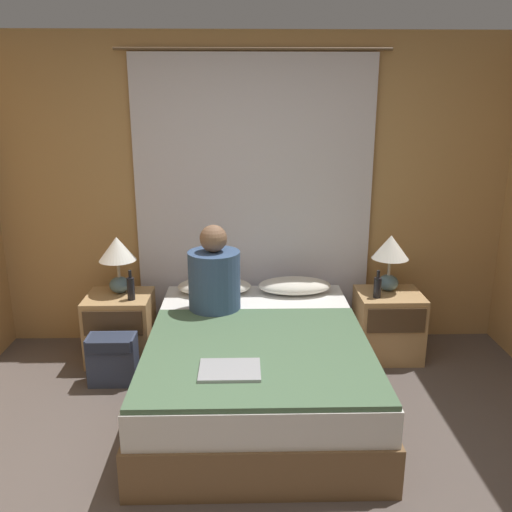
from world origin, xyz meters
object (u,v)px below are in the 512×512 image
(lamp_right, at_px, (390,253))
(pillow_left, at_px, (214,286))
(nightstand_left, at_px, (120,327))
(lamp_left, at_px, (117,255))
(person_left_in_bed, at_px, (214,277))
(backpack_on_floor, at_px, (113,357))
(laptop_on_bed, at_px, (230,370))
(nightstand_right, at_px, (388,325))
(bed, at_px, (257,368))
(pillow_right, at_px, (295,286))
(beer_bottle_on_left_stand, at_px, (131,288))
(beer_bottle_on_right_stand, at_px, (377,287))

(lamp_right, xyz_separation_m, pillow_left, (-1.38, 0.04, -0.27))
(nightstand_left, relative_size, lamp_left, 1.19)
(pillow_left, relative_size, person_left_in_bed, 0.90)
(backpack_on_floor, bearing_deg, lamp_left, 92.69)
(lamp_left, bearing_deg, laptop_on_bed, -55.76)
(nightstand_right, height_order, laptop_on_bed, laptop_on_bed)
(bed, relative_size, pillow_right, 3.36)
(lamp_left, height_order, backpack_on_floor, lamp_left)
(bed, relative_size, pillow_left, 3.36)
(person_left_in_bed, relative_size, beer_bottle_on_left_stand, 2.78)
(pillow_left, xyz_separation_m, backpack_on_floor, (-0.72, -0.50, -0.36))
(beer_bottle_on_right_stand, bearing_deg, person_left_in_bed, -171.81)
(beer_bottle_on_left_stand, height_order, laptop_on_bed, beer_bottle_on_left_stand)
(person_left_in_bed, distance_m, beer_bottle_on_left_stand, 0.68)
(nightstand_right, height_order, beer_bottle_on_right_stand, beer_bottle_on_right_stand)
(laptop_on_bed, bearing_deg, beer_bottle_on_right_stand, 46.24)
(nightstand_left, height_order, lamp_left, lamp_left)
(lamp_left, distance_m, beer_bottle_on_left_stand, 0.29)
(person_left_in_bed, xyz_separation_m, laptop_on_bed, (0.13, -0.97, -0.22))
(lamp_right, distance_m, pillow_right, 0.79)
(beer_bottle_on_left_stand, bearing_deg, pillow_left, 17.76)
(bed, xyz_separation_m, beer_bottle_on_left_stand, (-0.94, 0.58, 0.38))
(pillow_left, distance_m, person_left_in_bed, 0.43)
(beer_bottle_on_right_stand, bearing_deg, lamp_right, 52.13)
(laptop_on_bed, bearing_deg, nightstand_right, 45.20)
(lamp_right, xyz_separation_m, beer_bottle_on_left_stand, (-2.00, -0.16, -0.21))
(nightstand_right, distance_m, beer_bottle_on_right_stand, 0.38)
(laptop_on_bed, bearing_deg, nightstand_left, 125.85)
(nightstand_left, relative_size, backpack_on_floor, 1.45)
(pillow_left, xyz_separation_m, laptop_on_bed, (0.15, -1.35, -0.02))
(pillow_right, bearing_deg, nightstand_left, -175.29)
(nightstand_right, height_order, backpack_on_floor, nightstand_right)
(nightstand_right, xyz_separation_m, pillow_left, (-1.38, 0.11, 0.30))
(pillow_left, bearing_deg, pillow_right, 0.00)
(nightstand_left, bearing_deg, lamp_right, 2.06)
(pillow_left, bearing_deg, person_left_in_bed, -86.71)
(nightstand_right, bearing_deg, pillow_right, 171.27)
(bed, xyz_separation_m, backpack_on_floor, (-1.04, 0.28, -0.04))
(pillow_left, bearing_deg, lamp_left, -177.10)
(beer_bottle_on_right_stand, xyz_separation_m, laptop_on_bed, (-1.10, -1.15, -0.08))
(person_left_in_bed, distance_m, backpack_on_floor, 0.93)
(backpack_on_floor, bearing_deg, laptop_on_bed, -44.30)
(bed, relative_size, laptop_on_bed, 5.70)
(backpack_on_floor, bearing_deg, beer_bottle_on_right_stand, 8.67)
(lamp_left, relative_size, beer_bottle_on_left_stand, 1.93)
(lamp_left, height_order, beer_bottle_on_left_stand, lamp_left)
(nightstand_right, bearing_deg, lamp_right, 90.00)
(lamp_left, relative_size, person_left_in_bed, 0.70)
(lamp_left, relative_size, lamp_right, 1.00)
(lamp_right, distance_m, beer_bottle_on_right_stand, 0.30)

